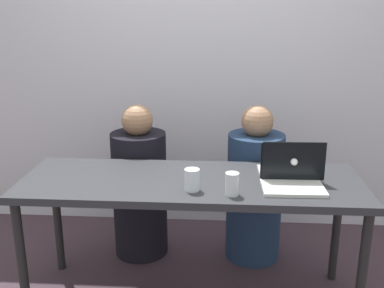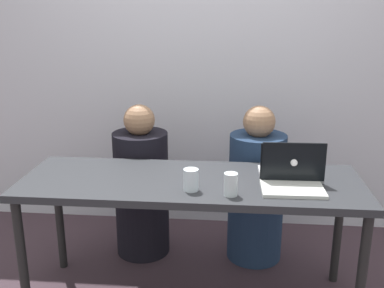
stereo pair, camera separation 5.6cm
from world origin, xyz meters
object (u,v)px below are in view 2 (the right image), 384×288
at_px(person_on_left, 142,189).
at_px(water_glass_center, 191,181).
at_px(laptop_back_right, 291,170).
at_px(water_glass_right, 231,186).
at_px(laptop_front_right, 292,179).
at_px(person_on_right, 256,193).

height_order(person_on_left, water_glass_center, person_on_left).
height_order(laptop_back_right, water_glass_right, laptop_back_right).
relative_size(person_on_left, water_glass_center, 9.22).
distance_m(laptop_back_right, laptop_front_right, 0.13).
height_order(laptop_back_right, water_glass_center, laptop_back_right).
height_order(person_on_left, laptop_front_right, person_on_left).
bearing_deg(laptop_back_right, laptop_front_right, 84.17).
bearing_deg(water_glass_right, person_on_right, 76.71).
bearing_deg(person_on_right, water_glass_center, 69.78).
bearing_deg(person_on_right, person_on_left, 8.73).
relative_size(person_on_left, person_on_right, 0.99).
bearing_deg(water_glass_right, laptop_back_right, 39.19).
distance_m(person_on_right, laptop_front_right, 0.68).
xyz_separation_m(person_on_right, water_glass_right, (-0.17, -0.71, 0.33)).
relative_size(laptop_front_right, water_glass_right, 2.77).
distance_m(person_on_right, water_glass_center, 0.83).
bearing_deg(person_on_left, water_glass_right, 130.78).
height_order(water_glass_right, water_glass_center, water_glass_right).
distance_m(person_on_left, person_on_right, 0.77).
xyz_separation_m(person_on_left, person_on_right, (0.77, 0.00, 0.00)).
bearing_deg(person_on_right, laptop_back_right, 117.33).
distance_m(laptop_back_right, water_glass_center, 0.56).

